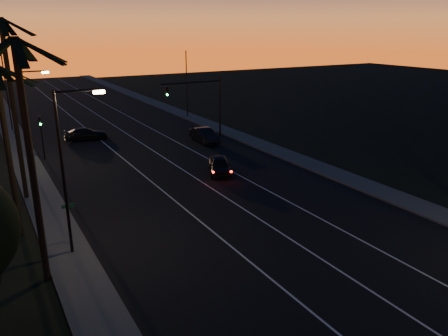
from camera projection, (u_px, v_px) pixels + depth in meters
road at (181, 173)px, 37.44m from camera, size 20.00×170.00×0.01m
sidewalk_left at (42, 196)px, 32.13m from camera, size 2.40×170.00×0.16m
sidewalk_right at (285, 154)px, 42.71m from camera, size 2.40×170.00×0.16m
lane_stripe_left at (147, 178)px, 36.02m from camera, size 0.12×160.00×0.01m
lane_stripe_mid at (186, 172)px, 37.68m from camera, size 0.12×160.00×0.01m
lane_stripe_right at (221, 166)px, 39.33m from camera, size 0.12×160.00×0.01m
palm_near at (28, 140)px, 19.41m from camera, size 4.25×4.16×11.53m
palm_mid at (5, 133)px, 24.34m from camera, size 4.25×4.16×10.03m
palm_far at (11, 94)px, 29.36m from camera, size 4.25×4.16×12.53m
streetlight_left_near at (68, 161)px, 22.50m from camera, size 2.55×0.26×9.00m
streetlight_left_far at (27, 111)px, 37.47m from camera, size 2.55×0.26×8.50m
street_sign at (70, 219)px, 24.40m from camera, size 0.70×0.06×2.60m
signal_mast at (201, 96)px, 47.61m from camera, size 7.10×0.41×7.00m
signal_post at (41, 130)px, 40.33m from camera, size 0.28×0.37×4.20m
far_pole_left at (7, 93)px, 51.55m from camera, size 0.14×0.14×9.00m
far_pole_right at (187, 85)px, 59.45m from camera, size 0.14×0.14×9.00m
lead_car at (220, 165)px, 37.09m from camera, size 3.40×4.93×1.43m
right_car at (204, 135)px, 47.16m from camera, size 1.70×4.69×1.54m
cross_car at (86, 134)px, 48.15m from camera, size 4.88×2.49×1.36m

